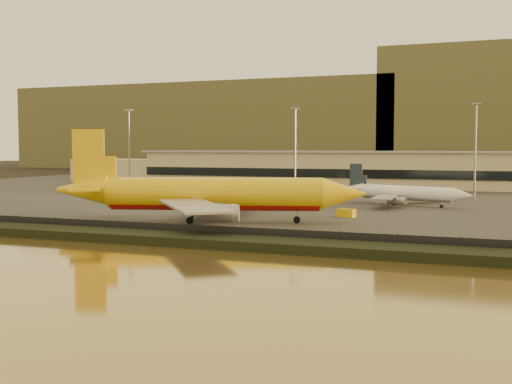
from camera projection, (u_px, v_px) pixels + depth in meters
ground at (209, 229)px, 110.19m from camera, size 900.00×900.00×0.00m
embankment at (160, 238)px, 94.32m from camera, size 320.00×7.00×1.40m
tarmac at (340, 192)px, 198.59m from camera, size 320.00×220.00×0.20m
perimeter_fence at (173, 231)px, 98.01m from camera, size 300.00×0.05×2.20m
terminal_building at (321, 169)px, 231.81m from camera, size 202.00×25.00×12.60m
apron_light_masts at (378, 141)px, 173.50m from camera, size 152.20×12.20×25.40m
distant_hills at (397, 122)px, 431.86m from camera, size 470.00×160.00×70.00m
dhl_cargo_jet at (209, 195)px, 118.35m from camera, size 56.69×54.19×17.23m
white_narrowbody_jet at (404, 193)px, 153.23m from camera, size 33.00×31.27×9.77m
gse_vehicle_yellow at (346, 213)px, 127.53m from camera, size 3.99×2.71×1.65m
gse_vehicle_white at (179, 203)px, 149.06m from camera, size 4.00×1.90×1.78m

